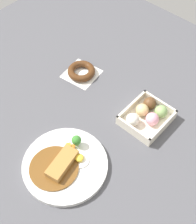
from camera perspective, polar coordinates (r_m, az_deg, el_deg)
The scene contains 4 objects.
ground_plane at distance 1.13m, azimuth -3.08°, elevation -3.31°, with size 1.60×1.60×0.00m, color #4C4C51.
curry_plate at distance 1.05m, azimuth -6.09°, elevation -9.41°, with size 0.28×0.28×0.06m.
donut_box at distance 1.15m, azimuth 8.88°, elevation -0.60°, with size 0.17×0.15×0.06m.
chocolate_ring_donut at distance 1.30m, azimuth -3.03°, elevation 7.37°, with size 0.15×0.15×0.03m.
Camera 1 is at (0.43, 0.47, 0.94)m, focal length 50.41 mm.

